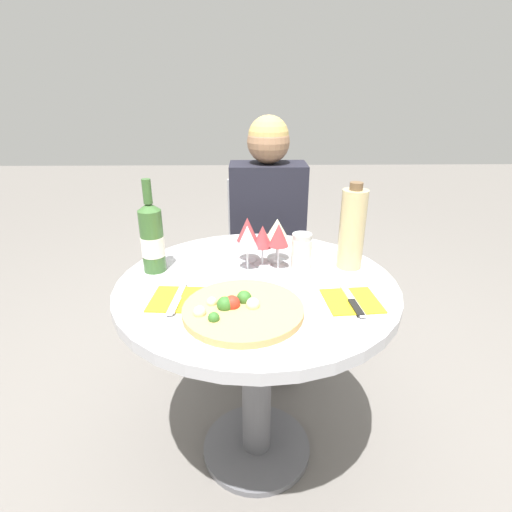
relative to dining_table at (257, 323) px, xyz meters
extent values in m
plane|color=slate|center=(0.00, 0.00, -0.57)|extent=(12.00, 12.00, 0.00)
cylinder|color=slate|center=(0.00, 0.00, -0.56)|extent=(0.41, 0.41, 0.02)
cylinder|color=slate|center=(0.00, 0.00, -0.21)|extent=(0.10, 0.10, 0.66)
cylinder|color=#B7B7BC|center=(0.00, 0.00, 0.14)|extent=(0.88, 0.88, 0.04)
cylinder|color=#ADADB2|center=(0.07, 0.71, -0.56)|extent=(0.36, 0.36, 0.01)
cylinder|color=#ADADB2|center=(0.07, 0.71, -0.36)|extent=(0.06, 0.06, 0.41)
cube|color=#ADADB2|center=(0.07, 0.71, -0.14)|extent=(0.40, 0.40, 0.03)
cube|color=#ADADB2|center=(0.07, 0.89, 0.08)|extent=(0.40, 0.02, 0.41)
cube|color=black|center=(0.07, 0.55, -0.35)|extent=(0.30, 0.31, 0.44)
cube|color=black|center=(0.07, 0.71, 0.13)|extent=(0.35, 0.19, 0.52)
sphere|color=#997051|center=(0.07, 0.71, 0.49)|extent=(0.19, 0.19, 0.19)
sphere|color=tan|center=(0.07, 0.71, 0.51)|extent=(0.18, 0.18, 0.18)
cylinder|color=tan|center=(-0.04, -0.19, 0.16)|extent=(0.33, 0.33, 0.02)
sphere|color=beige|center=(-0.01, -0.19, 0.18)|extent=(0.04, 0.04, 0.04)
sphere|color=#B22D1E|center=(-0.07, -0.19, 0.18)|extent=(0.04, 0.04, 0.04)
sphere|color=#336B28|center=(-0.09, -0.19, 0.18)|extent=(0.04, 0.04, 0.04)
sphere|color=#336B28|center=(-0.11, -0.26, 0.18)|extent=(0.03, 0.03, 0.03)
sphere|color=beige|center=(-0.13, -0.17, 0.18)|extent=(0.03, 0.03, 0.03)
sphere|color=#336B28|center=(-0.04, -0.16, 0.18)|extent=(0.04, 0.04, 0.04)
sphere|color=beige|center=(-0.15, -0.23, 0.18)|extent=(0.03, 0.03, 0.03)
cylinder|color=#38602D|center=(-0.34, 0.09, 0.26)|extent=(0.07, 0.07, 0.21)
cone|color=#38602D|center=(-0.34, 0.09, 0.37)|extent=(0.07, 0.07, 0.03)
cylinder|color=#38602D|center=(-0.34, 0.09, 0.42)|extent=(0.03, 0.03, 0.08)
cylinder|color=silver|center=(-0.34, 0.09, 0.24)|extent=(0.08, 0.08, 0.07)
cylinder|color=tan|center=(0.31, 0.11, 0.29)|extent=(0.08, 0.08, 0.26)
cylinder|color=brown|center=(0.31, 0.11, 0.43)|extent=(0.04, 0.04, 0.02)
cylinder|color=silver|center=(0.15, 0.09, 0.21)|extent=(0.07, 0.07, 0.11)
cylinder|color=#B2B2B7|center=(0.15, 0.09, 0.27)|extent=(0.06, 0.06, 0.02)
cylinder|color=silver|center=(-0.03, 0.09, 0.15)|extent=(0.06, 0.06, 0.00)
cylinder|color=silver|center=(-0.03, 0.09, 0.19)|extent=(0.01, 0.01, 0.07)
cone|color=silver|center=(-0.03, 0.09, 0.27)|extent=(0.07, 0.07, 0.08)
cylinder|color=silver|center=(0.07, 0.16, 0.15)|extent=(0.06, 0.06, 0.00)
cylinder|color=silver|center=(0.07, 0.16, 0.20)|extent=(0.01, 0.01, 0.08)
cone|color=beige|center=(0.07, 0.16, 0.27)|extent=(0.08, 0.08, 0.07)
cylinder|color=silver|center=(0.02, 0.13, 0.15)|extent=(0.06, 0.06, 0.00)
cylinder|color=silver|center=(0.02, 0.13, 0.19)|extent=(0.01, 0.01, 0.06)
cone|color=#9E383D|center=(0.02, 0.13, 0.26)|extent=(0.07, 0.07, 0.07)
cylinder|color=silver|center=(-0.03, 0.16, 0.15)|extent=(0.06, 0.06, 0.00)
cylinder|color=silver|center=(-0.03, 0.16, 0.19)|extent=(0.01, 0.01, 0.07)
cone|color=#9E383D|center=(-0.03, 0.16, 0.27)|extent=(0.07, 0.07, 0.08)
cylinder|color=silver|center=(0.07, 0.09, 0.15)|extent=(0.06, 0.06, 0.00)
cylinder|color=silver|center=(0.07, 0.09, 0.20)|extent=(0.01, 0.01, 0.08)
cone|color=#9E383D|center=(0.07, 0.09, 0.28)|extent=(0.07, 0.07, 0.08)
cube|color=yellow|center=(-0.23, -0.11, 0.16)|extent=(0.16, 0.16, 0.00)
cube|color=silver|center=(-0.23, -0.11, 0.16)|extent=(0.03, 0.19, 0.00)
cube|color=silver|center=(-0.23, -0.16, 0.16)|extent=(0.03, 0.09, 0.00)
cube|color=yellow|center=(0.27, -0.13, 0.16)|extent=(0.16, 0.16, 0.00)
cube|color=silver|center=(0.27, -0.13, 0.16)|extent=(0.03, 0.19, 0.00)
cube|color=black|center=(0.27, -0.18, 0.16)|extent=(0.03, 0.09, 0.00)
camera|label=1|loc=(-0.02, -1.12, 0.72)|focal=28.00mm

